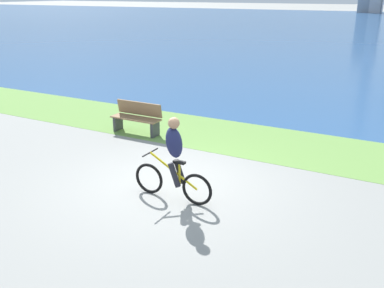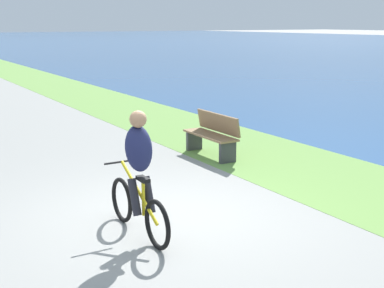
# 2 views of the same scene
# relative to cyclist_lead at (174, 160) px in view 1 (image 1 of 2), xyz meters

# --- Properties ---
(ground_plane) EXTENTS (300.00, 300.00, 0.00)m
(ground_plane) POSITION_rel_cyclist_lead_xyz_m (-0.38, 0.52, -0.84)
(ground_plane) COLOR gray
(grass_strip_bayside) EXTENTS (120.00, 2.88, 0.01)m
(grass_strip_bayside) POSITION_rel_cyclist_lead_xyz_m (-0.38, 4.15, -0.83)
(grass_strip_bayside) COLOR #6B9947
(grass_strip_bayside) RESTS_ON ground
(cyclist_lead) EXTENTS (1.73, 0.52, 1.68)m
(cyclist_lead) POSITION_rel_cyclist_lead_xyz_m (0.00, 0.00, 0.00)
(cyclist_lead) COLOR black
(cyclist_lead) RESTS_ON ground
(bench_near_path) EXTENTS (1.50, 0.47, 0.90)m
(bench_near_path) POSITION_rel_cyclist_lead_xyz_m (-3.13, 3.17, -0.39)
(bench_near_path) COLOR olive
(bench_near_path) RESTS_ON ground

